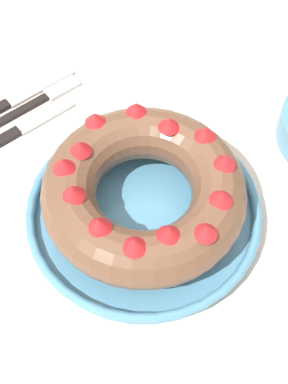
{
  "coord_description": "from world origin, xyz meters",
  "views": [
    {
      "loc": [
        0.27,
        -0.24,
        1.35
      ],
      "look_at": [
        0.0,
        -0.01,
        0.81
      ],
      "focal_mm": 50.0,
      "sensor_mm": 36.0,
      "label": 1
    }
  ],
  "objects": [
    {
      "name": "ground_plane",
      "position": [
        0.0,
        0.0,
        0.0
      ],
      "size": [
        8.0,
        8.0,
        0.0
      ],
      "primitive_type": "plane",
      "color": "brown"
    },
    {
      "name": "dining_table",
      "position": [
        0.0,
        0.0,
        0.66
      ],
      "size": [
        1.37,
        1.05,
        0.74
      ],
      "color": "beige",
      "rests_on": "ground_plane"
    },
    {
      "name": "serving_dish",
      "position": [
        0.0,
        -0.01,
        0.76
      ],
      "size": [
        0.3,
        0.3,
        0.03
      ],
      "color": "#518EB2",
      "rests_on": "dining_table"
    },
    {
      "name": "bundt_cake",
      "position": [
        0.0,
        -0.01,
        0.81
      ],
      "size": [
        0.25,
        0.25,
        0.08
      ],
      "color": "brown",
      "rests_on": "serving_dish"
    },
    {
      "name": "fork",
      "position": [
        -0.26,
        -0.02,
        0.75
      ],
      "size": [
        0.02,
        0.19,
        0.01
      ],
      "rotation": [
        0.0,
        0.0,
        0.05
      ],
      "color": "black",
      "rests_on": "dining_table"
    },
    {
      "name": "serving_knife",
      "position": [
        -0.28,
        -0.05,
        0.75
      ],
      "size": [
        0.02,
        0.21,
        0.01
      ],
      "rotation": [
        0.0,
        0.0,
        0.06
      ],
      "color": "black",
      "rests_on": "dining_table"
    },
    {
      "name": "cake_knife",
      "position": [
        -0.23,
        -0.07,
        0.75
      ],
      "size": [
        0.02,
        0.17,
        0.01
      ],
      "rotation": [
        0.0,
        0.0,
        -0.0
      ],
      "color": "black",
      "rests_on": "dining_table"
    }
  ]
}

